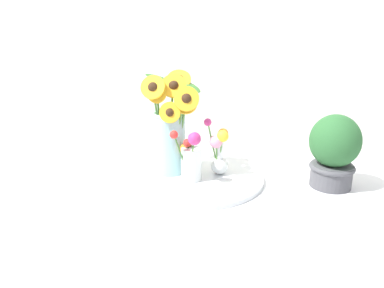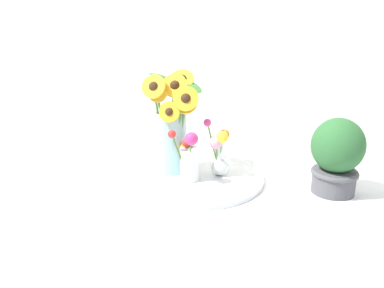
% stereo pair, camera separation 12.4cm
% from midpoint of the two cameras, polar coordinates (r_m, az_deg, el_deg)
% --- Properties ---
extents(ground_plane, '(6.00, 6.00, 0.00)m').
position_cam_midpoint_polar(ground_plane, '(1.17, 2.90, -7.58)').
color(ground_plane, silver).
extents(serving_tray, '(0.48, 0.48, 0.02)m').
position_cam_midpoint_polar(serving_tray, '(1.28, 2.78, -5.04)').
color(serving_tray, silver).
rests_on(serving_tray, ground_plane).
extents(mason_jar_sunflowers, '(0.22, 0.20, 0.34)m').
position_cam_midpoint_polar(mason_jar_sunflowers, '(1.26, -0.41, 2.02)').
color(mason_jar_sunflowers, '#9ED1D6').
rests_on(mason_jar_sunflowers, serving_tray).
extents(vase_small_center, '(0.10, 0.11, 0.18)m').
position_cam_midpoint_polar(vase_small_center, '(1.21, 2.51, -2.13)').
color(vase_small_center, white).
rests_on(vase_small_center, serving_tray).
extents(vase_bulb_right, '(0.08, 0.09, 0.20)m').
position_cam_midpoint_polar(vase_bulb_right, '(1.25, 7.04, -1.27)').
color(vase_bulb_right, white).
rests_on(vase_bulb_right, serving_tray).
extents(potted_plant, '(0.16, 0.16, 0.24)m').
position_cam_midpoint_polar(potted_plant, '(1.24, 23.90, -1.61)').
color(potted_plant, '#4C4C51').
rests_on(potted_plant, ground_plane).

